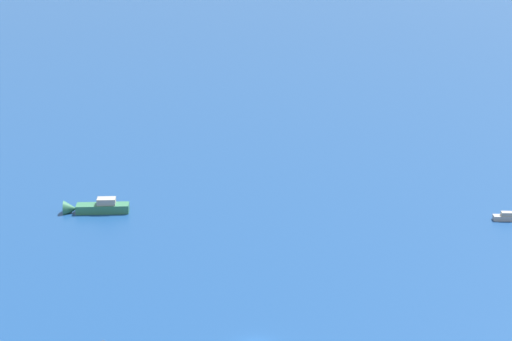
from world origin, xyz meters
TOP-DOWN VIEW (x-y plane):
  - motorboat_inshore at (-6.97, -58.06)m, footprint 10.90×8.26m

SIDE VIEW (x-z plane):
  - motorboat_inshore at x=-6.97m, z-range -0.74..2.47m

